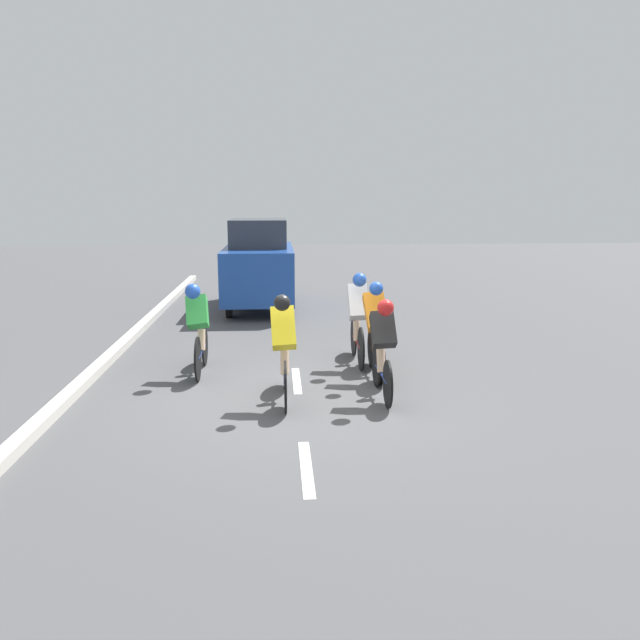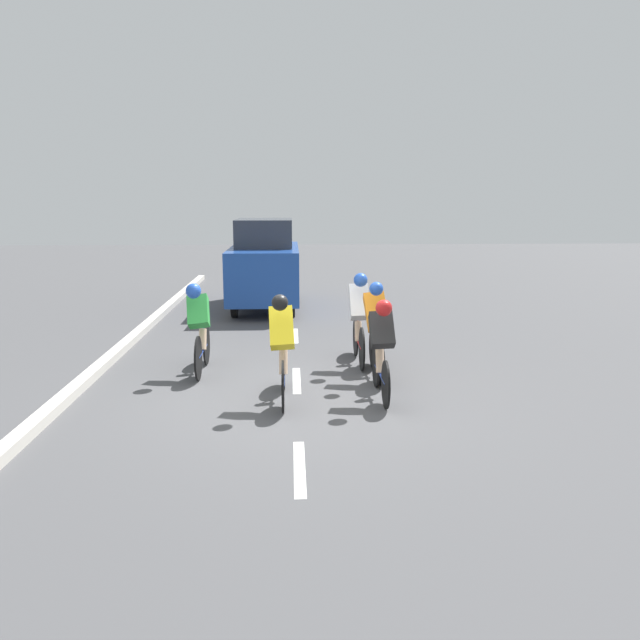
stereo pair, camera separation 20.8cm
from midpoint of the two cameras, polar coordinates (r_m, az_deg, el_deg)
The scene contains 11 objects.
ground_plane at distance 8.90m, azimuth -2.66°, elevation -7.07°, with size 60.00×60.00×0.00m, color #4C4C4F.
lane_stripe_near at distance 6.70m, azimuth -2.17°, elevation -13.35°, with size 0.12×1.40×0.01m, color white.
lane_stripe_mid at distance 9.70m, azimuth -2.77°, elevation -5.53°, with size 0.12×1.40×0.01m, color white.
lane_stripe_far at distance 12.80m, azimuth -3.08°, elevation -1.45°, with size 0.12×1.40×0.01m, color white.
curb at distance 10.14m, azimuth -21.24°, elevation -5.15°, with size 0.20×25.03×0.14m, color beige.
cyclist_green at distance 10.06m, azimuth -11.64°, elevation -0.52°, with size 0.38×1.64×1.49m.
cyclist_orange at distance 9.76m, azimuth 4.51°, elevation -0.59°, with size 0.38×1.68×1.54m.
cyclist_yellow at distance 8.51m, azimuth -4.02°, elevation -2.33°, with size 0.35×1.69×1.54m.
cyclist_white at distance 10.48m, azimuth 2.91°, elevation 0.35°, with size 0.33×1.70×1.59m.
cyclist_black at distance 8.70m, azimuth 5.07°, elevation -2.32°, with size 0.34×1.65×1.45m.
support_car at distance 15.94m, azimuth -5.98°, elevation 5.05°, with size 1.70×3.88×2.26m.
Camera 1 is at (0.28, 8.46, 2.77)m, focal length 35.00 mm.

